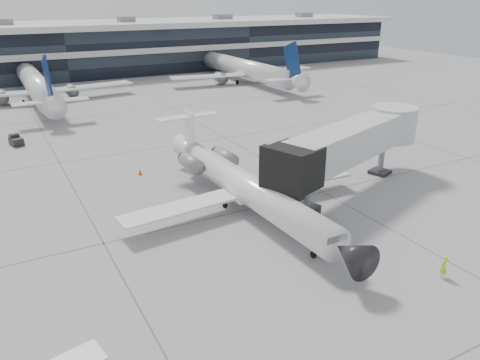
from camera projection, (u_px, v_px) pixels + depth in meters
ground at (226, 215)px, 38.46m from camera, size 220.00×220.00×0.00m
terminal at (58, 52)px, 103.60m from camera, size 170.00×22.00×10.00m
bg_jet_center at (39, 101)px, 79.84m from camera, size 32.00×40.00×9.60m
bg_jet_right at (243, 82)px, 97.59m from camera, size 32.00×40.00×9.60m
regional_jet at (244, 186)px, 38.76m from camera, size 21.46×26.74×6.18m
jet_bridge at (356, 140)px, 41.74m from camera, size 19.94×9.93×6.56m
ramp_worker at (444, 267)px, 29.64m from camera, size 0.59×0.40×1.57m
traffic_cone at (140, 172)px, 46.90m from camera, size 0.43×0.43×0.62m
far_tug at (16, 140)px, 56.11m from camera, size 1.67×2.28×1.30m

